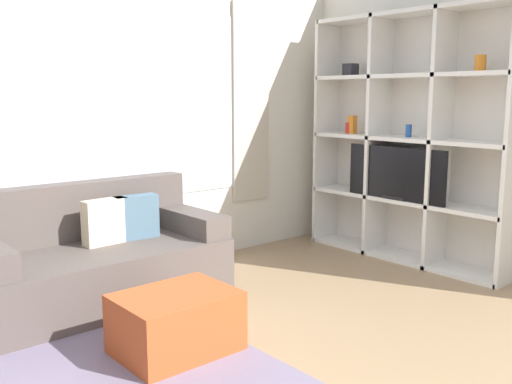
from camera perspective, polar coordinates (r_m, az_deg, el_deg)
The scene contains 6 objects.
wall_back at distance 4.80m, azimuth -16.18°, elevation 7.19°, with size 6.52×0.11×2.70m.
wall_right at distance 5.51m, azimuth 17.82°, elevation 7.31°, with size 0.07×4.06×2.70m, color silver.
area_rug at distance 3.43m, azimuth -20.37°, elevation -17.36°, with size 2.26×2.23×0.01m, color slate.
shelving_unit at distance 5.46m, azimuth 15.09°, elevation 5.03°, with size 0.37×2.04×2.27m.
couch_main at distance 4.43m, azimuth -15.68°, elevation -6.65°, with size 1.84×0.89×0.87m.
ottoman at distance 3.53m, azimuth -8.02°, elevation -12.86°, with size 0.69×0.52×0.37m.
Camera 1 is at (-1.99, -1.47, 1.53)m, focal length 40.00 mm.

